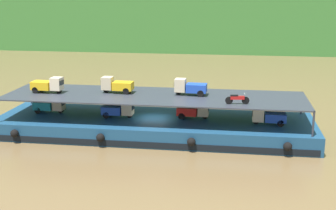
# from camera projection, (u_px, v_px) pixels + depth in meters

# --- Properties ---
(ground_plane) EXTENTS (400.00, 400.00, 0.00)m
(ground_plane) POSITION_uv_depth(u_px,v_px,m) (154.00, 134.00, 40.03)
(ground_plane) COLOR brown
(cargo_barge) EXTENTS (27.24, 8.18, 1.50)m
(cargo_barge) POSITION_uv_depth(u_px,v_px,m) (154.00, 126.00, 39.82)
(cargo_barge) COLOR navy
(cargo_barge) RESTS_ON ground
(cargo_rack) EXTENTS (25.64, 6.84, 2.00)m
(cargo_rack) POSITION_uv_depth(u_px,v_px,m) (154.00, 96.00, 39.18)
(cargo_rack) COLOR #2D333D
(cargo_rack) RESTS_ON cargo_barge
(mini_truck_lower_stern) EXTENTS (2.77, 1.24, 1.38)m
(mini_truck_lower_stern) POSITION_uv_depth(u_px,v_px,m) (50.00, 105.00, 41.28)
(mini_truck_lower_stern) COLOR teal
(mini_truck_lower_stern) RESTS_ON cargo_barge
(mini_truck_lower_aft) EXTENTS (2.76, 1.23, 1.38)m
(mini_truck_lower_aft) POSITION_uv_depth(u_px,v_px,m) (118.00, 110.00, 39.72)
(mini_truck_lower_aft) COLOR #1E47B7
(mini_truck_lower_aft) RESTS_ON cargo_barge
(mini_truck_lower_mid) EXTENTS (2.76, 1.24, 1.38)m
(mini_truck_lower_mid) POSITION_uv_depth(u_px,v_px,m) (194.00, 110.00, 39.41)
(mini_truck_lower_mid) COLOR red
(mini_truck_lower_mid) RESTS_ON cargo_barge
(mini_truck_lower_fore) EXTENTS (2.74, 1.21, 1.38)m
(mini_truck_lower_fore) POSITION_uv_depth(u_px,v_px,m) (268.00, 116.00, 37.58)
(mini_truck_lower_fore) COLOR #1E47B7
(mini_truck_lower_fore) RESTS_ON cargo_barge
(mini_truck_upper_stern) EXTENTS (2.79, 1.29, 1.38)m
(mini_truck_upper_stern) POSITION_uv_depth(u_px,v_px,m) (48.00, 85.00, 40.09)
(mini_truck_upper_stern) COLOR gold
(mini_truck_upper_stern) RESTS_ON cargo_rack
(mini_truck_upper_mid) EXTENTS (2.76, 1.24, 1.38)m
(mini_truck_upper_mid) POSITION_uv_depth(u_px,v_px,m) (117.00, 85.00, 40.03)
(mini_truck_upper_mid) COLOR gold
(mini_truck_upper_mid) RESTS_ON cargo_rack
(mini_truck_upper_fore) EXTENTS (2.78, 1.27, 1.38)m
(mini_truck_upper_fore) POSITION_uv_depth(u_px,v_px,m) (190.00, 87.00, 39.17)
(mini_truck_upper_fore) COLOR #1E47B7
(mini_truck_upper_fore) RESTS_ON cargo_rack
(motorcycle_upper_port) EXTENTS (1.90, 0.55, 0.87)m
(motorcycle_upper_port) POSITION_uv_depth(u_px,v_px,m) (237.00, 99.00, 36.09)
(motorcycle_upper_port) COLOR black
(motorcycle_upper_port) RESTS_ON cargo_rack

